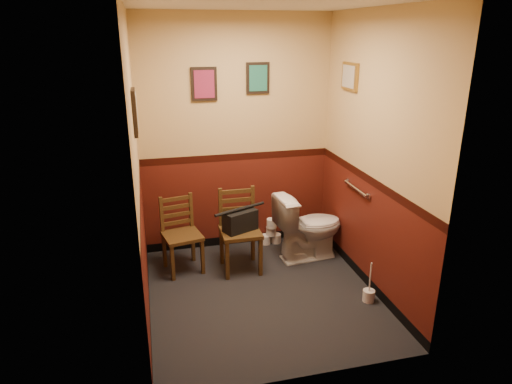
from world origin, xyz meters
TOP-DOWN VIEW (x-y plane):
  - floor at (0.00, 0.00)m, footprint 2.20×2.40m
  - ceiling at (0.00, 0.00)m, footprint 2.20×2.40m
  - wall_back at (0.00, 1.20)m, footprint 2.20×0.00m
  - wall_front at (0.00, -1.20)m, footprint 2.20×0.00m
  - wall_left at (-1.10, 0.00)m, footprint 0.00×2.40m
  - wall_right at (1.10, 0.00)m, footprint 0.00×2.40m
  - grab_bar at (1.07, 0.25)m, footprint 0.05×0.56m
  - framed_print_back_a at (-0.35, 1.18)m, footprint 0.28×0.04m
  - framed_print_back_b at (0.25, 1.18)m, footprint 0.26×0.04m
  - framed_print_left at (-1.08, 0.10)m, footprint 0.04×0.30m
  - framed_print_right at (1.08, 0.60)m, footprint 0.04×0.34m
  - toilet at (0.72, 0.65)m, footprint 0.82×0.51m
  - toilet_brush at (0.98, -0.37)m, footprint 0.12×0.12m
  - chair_left at (-0.72, 0.72)m, footprint 0.46×0.46m
  - chair_right at (-0.10, 0.59)m, footprint 0.42×0.42m
  - handbag at (-0.10, 0.55)m, footprint 0.40×0.31m
  - tp_stack at (0.40, 1.10)m, footprint 0.26×0.16m

SIDE VIEW (x-z plane):
  - floor at x=0.00m, z-range 0.00..0.00m
  - toilet_brush at x=0.98m, z-range -0.14..0.28m
  - tp_stack at x=0.40m, z-range -0.03..0.31m
  - toilet at x=0.72m, z-range 0.00..0.77m
  - chair_left at x=-0.72m, z-range 0.00..0.83m
  - chair_right at x=-0.10m, z-range 0.00..0.90m
  - handbag at x=-0.10m, z-range 0.45..0.71m
  - grab_bar at x=1.07m, z-range 0.92..0.98m
  - wall_back at x=0.00m, z-range 0.00..2.70m
  - wall_front at x=0.00m, z-range 0.00..2.70m
  - wall_left at x=-1.10m, z-range 0.00..2.70m
  - wall_right at x=1.10m, z-range 0.00..2.70m
  - framed_print_left at x=-1.08m, z-range 1.66..2.04m
  - framed_print_back_a at x=-0.35m, z-range 1.77..2.13m
  - framed_print_back_b at x=0.25m, z-range 1.83..2.17m
  - framed_print_right at x=1.08m, z-range 1.91..2.19m
  - ceiling at x=0.00m, z-range 2.70..2.70m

